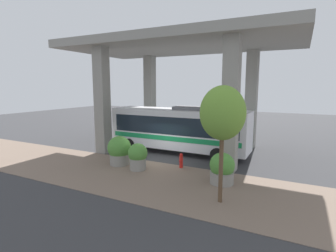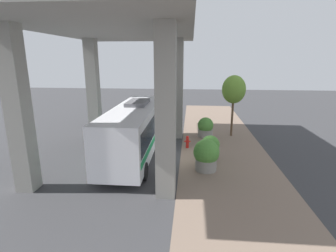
# 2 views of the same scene
# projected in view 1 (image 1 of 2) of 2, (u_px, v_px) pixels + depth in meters

# --- Properties ---
(ground_plane) EXTENTS (80.00, 80.00, 0.00)m
(ground_plane) POSITION_uv_depth(u_px,v_px,m) (155.00, 162.00, 17.71)
(ground_plane) COLOR #38383A
(ground_plane) RESTS_ON ground
(sidewalk_strip) EXTENTS (6.00, 40.00, 0.02)m
(sidewalk_strip) POSITION_uv_depth(u_px,v_px,m) (129.00, 175.00, 15.07)
(sidewalk_strip) COLOR #7A6656
(sidewalk_strip) RESTS_ON ground
(overpass) EXTENTS (9.40, 17.70, 8.56)m
(overpass) POSITION_uv_depth(u_px,v_px,m) (180.00, 56.00, 20.13)
(overpass) COLOR gray
(overpass) RESTS_ON ground
(bus) EXTENTS (2.75, 10.59, 3.59)m
(bus) POSITION_uv_depth(u_px,v_px,m) (179.00, 128.00, 19.97)
(bus) COLOR silver
(bus) RESTS_ON ground
(fire_hydrant) EXTENTS (0.46, 0.22, 0.95)m
(fire_hydrant) POSITION_uv_depth(u_px,v_px,m) (181.00, 161.00, 16.33)
(fire_hydrant) COLOR red
(fire_hydrant) RESTS_ON ground
(planter_front) EXTENTS (1.31, 1.31, 1.67)m
(planter_front) POSITION_uv_depth(u_px,v_px,m) (222.00, 169.00, 13.66)
(planter_front) COLOR gray
(planter_front) RESTS_ON ground
(planter_middle) EXTENTS (1.19, 1.19, 1.65)m
(planter_middle) POSITION_uv_depth(u_px,v_px,m) (138.00, 156.00, 15.94)
(planter_middle) COLOR gray
(planter_middle) RESTS_ON ground
(planter_back) EXTENTS (1.52, 1.52, 1.90)m
(planter_back) POSITION_uv_depth(u_px,v_px,m) (119.00, 151.00, 16.97)
(planter_back) COLOR gray
(planter_back) RESTS_ON ground
(street_tree_near) EXTENTS (1.93, 1.93, 5.12)m
(street_tree_near) POSITION_uv_depth(u_px,v_px,m) (223.00, 114.00, 10.98)
(street_tree_near) COLOR brown
(street_tree_near) RESTS_ON ground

